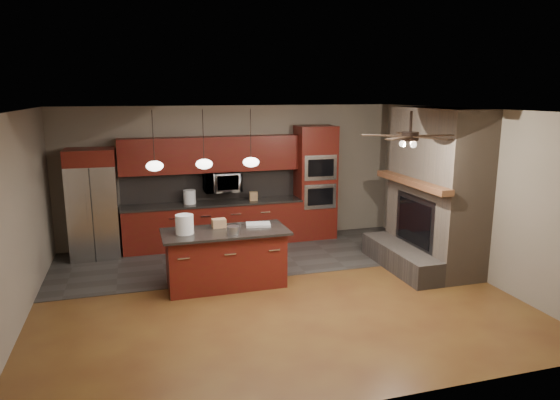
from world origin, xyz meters
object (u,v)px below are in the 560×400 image
object	(u,v)px
kitchen_island	(226,258)
paint_tray	(258,224)
cardboard_box	(219,223)
counter_box	(253,196)
counter_bucket	(190,197)
oven_tower	(315,183)
microwave	(222,182)
white_bucket	(184,224)
paint_can	(233,230)
refrigerator	(93,204)

from	to	relation	value
kitchen_island	paint_tray	size ratio (longest dim) A/B	5.04
cardboard_box	counter_box	distance (m)	2.20
kitchen_island	counter_bucket	bearing A→B (deg)	97.62
oven_tower	kitchen_island	bearing A→B (deg)	-136.62
microwave	cardboard_box	distance (m)	2.11
kitchen_island	paint_tray	bearing A→B (deg)	13.32
white_bucket	paint_tray	size ratio (longest dim) A/B	0.76
kitchen_island	cardboard_box	xyz separation A→B (m)	(-0.06, 0.22, 0.52)
kitchen_island	paint_can	size ratio (longest dim) A/B	10.24
cardboard_box	paint_can	bearing A→B (deg)	-75.82
oven_tower	kitchen_island	size ratio (longest dim) A/B	1.20
microwave	refrigerator	distance (m)	2.47
counter_bucket	kitchen_island	bearing A→B (deg)	-82.11
oven_tower	counter_box	world-z (taller)	oven_tower
oven_tower	refrigerator	bearing A→B (deg)	-179.04
paint_tray	cardboard_box	xyz separation A→B (m)	(-0.63, 0.08, 0.05)
kitchen_island	cardboard_box	world-z (taller)	cardboard_box
oven_tower	counter_bucket	size ratio (longest dim) A/B	8.70
oven_tower	cardboard_box	xyz separation A→B (m)	(-2.39, -1.98, -0.20)
cardboard_box	microwave	bearing A→B (deg)	76.12
white_bucket	cardboard_box	size ratio (longest dim) A/B	1.36
microwave	kitchen_island	size ratio (longest dim) A/B	0.37
oven_tower	kitchen_island	world-z (taller)	oven_tower
counter_box	cardboard_box	bearing A→B (deg)	-111.20
kitchen_island	paint_tray	world-z (taller)	paint_tray
paint_tray	counter_bucket	distance (m)	2.25
white_bucket	paint_tray	bearing A→B (deg)	6.68
counter_box	paint_can	bearing A→B (deg)	-103.55
oven_tower	microwave	world-z (taller)	oven_tower
oven_tower	paint_can	distance (m)	3.33
refrigerator	counter_bucket	xyz separation A→B (m)	(1.79, 0.08, 0.01)
kitchen_island	counter_bucket	distance (m)	2.30
paint_can	refrigerator	bearing A→B (deg)	132.40
white_bucket	counter_bucket	size ratio (longest dim) A/B	1.09
white_bucket	cardboard_box	world-z (taller)	white_bucket
paint_can	counter_bucket	distance (m)	2.49
paint_tray	counter_box	distance (m)	2.06
microwave	white_bucket	xyz separation A→B (m)	(-0.99, -2.26, -0.23)
paint_can	cardboard_box	xyz separation A→B (m)	(-0.14, 0.47, 0.01)
white_bucket	paint_can	xyz separation A→B (m)	(0.71, -0.24, -0.08)
refrigerator	cardboard_box	world-z (taller)	refrigerator
oven_tower	microwave	distance (m)	1.98
counter_box	kitchen_island	bearing A→B (deg)	-107.41
oven_tower	paint_tray	xyz separation A→B (m)	(-1.76, -2.06, -0.25)
kitchen_island	white_bucket	world-z (taller)	white_bucket
cardboard_box	white_bucket	bearing A→B (deg)	-161.07
microwave	counter_box	size ratio (longest dim) A/B	4.14
refrigerator	paint_can	size ratio (longest dim) A/B	10.59
oven_tower	microwave	bearing A→B (deg)	178.34
oven_tower	paint_can	xyz separation A→B (m)	(-2.25, -2.45, -0.21)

